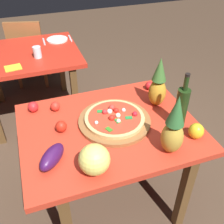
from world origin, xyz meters
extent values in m
plane|color=#4C3828|center=(0.00, 0.00, 0.00)|extent=(10.00, 10.00, 0.00)
cube|color=brown|center=(0.38, -0.38, 0.34)|extent=(0.06, 0.06, 0.69)
cube|color=brown|center=(-0.38, 0.38, 0.34)|extent=(0.06, 0.06, 0.69)
cube|color=brown|center=(0.38, 0.38, 0.34)|extent=(0.06, 0.06, 0.69)
cube|color=red|center=(0.00, 0.00, 0.71)|extent=(1.12, 0.87, 0.04)
cube|color=brown|center=(-0.04, 0.93, 0.34)|extent=(0.06, 0.06, 0.69)
cube|color=brown|center=(-0.04, 1.69, 0.34)|extent=(0.06, 0.06, 0.69)
cube|color=red|center=(-0.42, 1.31, 0.71)|extent=(1.02, 0.86, 0.04)
cube|color=brown|center=(-0.15, 2.16, 0.21)|extent=(0.04, 0.04, 0.41)
cube|color=brown|center=(-0.47, 2.24, 0.21)|extent=(0.04, 0.04, 0.41)
cube|color=brown|center=(-0.23, 1.84, 0.21)|extent=(0.04, 0.04, 0.41)
cube|color=brown|center=(-0.55, 1.92, 0.21)|extent=(0.04, 0.04, 0.41)
cube|color=brown|center=(-0.35, 2.04, 0.43)|extent=(0.49, 0.49, 0.04)
cube|color=brown|center=(-0.40, 1.87, 0.65)|extent=(0.40, 0.14, 0.40)
cylinder|color=brown|center=(0.04, 0.02, 0.74)|extent=(0.47, 0.47, 0.02)
cylinder|color=#E0B06C|center=(0.04, 0.02, 0.76)|extent=(0.38, 0.38, 0.02)
cylinder|color=red|center=(0.04, 0.02, 0.77)|extent=(0.34, 0.34, 0.00)
sphere|color=red|center=(0.05, 0.10, 0.79)|extent=(0.04, 0.04, 0.04)
sphere|color=red|center=(0.02, 0.00, 0.79)|extent=(0.04, 0.04, 0.04)
sphere|color=red|center=(0.17, -0.01, 0.79)|extent=(0.03, 0.03, 0.03)
sphere|color=red|center=(-0.01, 0.08, 0.79)|extent=(0.03, 0.03, 0.03)
sphere|color=red|center=(0.07, 0.06, 0.79)|extent=(0.04, 0.04, 0.04)
cube|color=#26813A|center=(0.12, -0.03, 0.78)|extent=(0.05, 0.04, 0.00)
cube|color=#327B2C|center=(0.04, -0.03, 0.78)|extent=(0.03, 0.05, 0.00)
cube|color=#268534|center=(-0.03, 0.10, 0.78)|extent=(0.05, 0.04, 0.00)
cube|color=#357D21|center=(-0.03, -0.09, 0.78)|extent=(0.04, 0.05, 0.00)
sphere|color=white|center=(0.06, 0.01, 0.79)|extent=(0.03, 0.03, 0.03)
sphere|color=white|center=(-0.09, -0.01, 0.78)|extent=(0.02, 0.02, 0.02)
sphere|color=white|center=(0.12, 0.05, 0.79)|extent=(0.03, 0.03, 0.03)
sphere|color=white|center=(0.05, -0.04, 0.78)|extent=(0.03, 0.03, 0.03)
sphere|color=white|center=(0.03, 0.07, 0.79)|extent=(0.04, 0.04, 0.04)
cylinder|color=#1C3212|center=(0.41, -0.14, 0.86)|extent=(0.08, 0.08, 0.27)
cylinder|color=#1C3212|center=(0.41, -0.14, 1.04)|extent=(0.03, 0.03, 0.09)
cylinder|color=black|center=(0.41, -0.14, 1.09)|extent=(0.03, 0.03, 0.02)
ellipsoid|color=#BA9133|center=(0.26, -0.32, 0.82)|extent=(0.12, 0.12, 0.20)
cone|color=#2E6530|center=(0.26, -0.32, 1.01)|extent=(0.10, 0.10, 0.18)
ellipsoid|color=#BB8422|center=(0.39, 0.12, 0.82)|extent=(0.12, 0.12, 0.20)
cone|color=#38682B|center=(0.39, 0.12, 1.00)|extent=(0.10, 0.10, 0.16)
sphere|color=#EADF68|center=(-0.19, -0.32, 0.81)|extent=(0.17, 0.17, 0.17)
ellipsoid|color=gold|center=(0.46, -0.27, 0.77)|extent=(0.09, 0.09, 0.10)
ellipsoid|color=#3B1448|center=(-0.39, -0.19, 0.77)|extent=(0.20, 0.21, 0.09)
sphere|color=red|center=(-0.29, 0.28, 0.76)|extent=(0.07, 0.07, 0.07)
sphere|color=red|center=(-0.29, 0.05, 0.76)|extent=(0.07, 0.07, 0.07)
sphere|color=red|center=(-0.44, 0.32, 0.76)|extent=(0.07, 0.07, 0.07)
sphere|color=red|center=(0.43, 0.31, 0.76)|extent=(0.06, 0.06, 0.06)
cylinder|color=silver|center=(-0.31, 1.17, 0.78)|extent=(0.08, 0.08, 0.10)
cylinder|color=white|center=(-0.07, 1.53, 0.73)|extent=(0.22, 0.22, 0.02)
cube|color=silver|center=(-0.21, 1.53, 0.73)|extent=(0.02, 0.18, 0.01)
cube|color=silver|center=(0.07, 1.53, 0.73)|extent=(0.02, 0.18, 0.01)
cube|color=yellow|center=(-0.54, 1.02, 0.73)|extent=(0.15, 0.14, 0.01)
camera|label=1|loc=(-0.41, -1.21, 1.81)|focal=42.12mm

